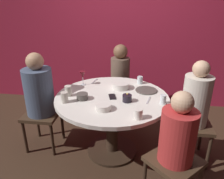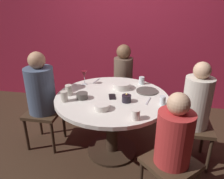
{
  "view_description": "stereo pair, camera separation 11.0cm",
  "coord_description": "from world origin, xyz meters",
  "px_view_note": "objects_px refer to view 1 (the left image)",
  "views": [
    {
      "loc": [
        0.29,
        -2.17,
        1.75
      ],
      "look_at": [
        0.0,
        0.0,
        0.82
      ],
      "focal_mm": 35.1,
      "sensor_mm": 36.0,
      "label": 1
    },
    {
      "loc": [
        0.4,
        -2.16,
        1.75
      ],
      "look_at": [
        0.0,
        0.0,
        0.82
      ],
      "focal_mm": 35.1,
      "sensor_mm": 36.0,
      "label": 2
    }
  ],
  "objects_px": {
    "candle_holder": "(127,98)",
    "cup_center_front": "(68,91)",
    "seated_diner_right": "(196,103)",
    "cell_phone": "(112,97)",
    "bowl_salad_center": "(103,107)",
    "cup_near_candle": "(64,97)",
    "wine_glass": "(83,75)",
    "bowl_small_white": "(121,86)",
    "dinner_plate": "(146,90)",
    "seated_diner_front_right": "(177,138)",
    "bowl_serving_large": "(82,96)",
    "cup_by_right_diner": "(163,99)",
    "seated_diner_back": "(120,73)",
    "cup_far_edge": "(140,80)",
    "seated_diner_left": "(39,92)",
    "dining_table": "(112,109)",
    "cup_by_left_diner": "(138,114)"
  },
  "relations": [
    {
      "from": "cup_by_right_diner",
      "to": "wine_glass",
      "type": "bearing_deg",
      "value": 157.05
    },
    {
      "from": "bowl_small_white",
      "to": "cup_by_right_diner",
      "type": "relative_size",
      "value": 2.15
    },
    {
      "from": "wine_glass",
      "to": "cup_by_right_diner",
      "type": "distance_m",
      "value": 1.03
    },
    {
      "from": "seated_diner_back",
      "to": "cup_near_candle",
      "type": "distance_m",
      "value": 1.22
    },
    {
      "from": "seated_diner_front_right",
      "to": "bowl_serving_large",
      "type": "bearing_deg",
      "value": 16.38
    },
    {
      "from": "seated_diner_right",
      "to": "wine_glass",
      "type": "bearing_deg",
      "value": -12.57
    },
    {
      "from": "bowl_small_white",
      "to": "bowl_salad_center",
      "type": "bearing_deg",
      "value": -101.52
    },
    {
      "from": "bowl_salad_center",
      "to": "cup_near_candle",
      "type": "xyz_separation_m",
      "value": [
        -0.43,
        0.1,
        0.03
      ]
    },
    {
      "from": "seated_diner_left",
      "to": "cell_phone",
      "type": "bearing_deg",
      "value": -1.4
    },
    {
      "from": "dinner_plate",
      "to": "cup_by_left_diner",
      "type": "height_order",
      "value": "cup_by_left_diner"
    },
    {
      "from": "bowl_salad_center",
      "to": "cup_by_right_diner",
      "type": "height_order",
      "value": "cup_by_right_diner"
    },
    {
      "from": "bowl_salad_center",
      "to": "cup_near_candle",
      "type": "relative_size",
      "value": 1.35
    },
    {
      "from": "seated_diner_left",
      "to": "bowl_serving_large",
      "type": "bearing_deg",
      "value": -12.21
    },
    {
      "from": "cup_far_edge",
      "to": "seated_diner_left",
      "type": "bearing_deg",
      "value": -159.44
    },
    {
      "from": "dining_table",
      "to": "seated_diner_front_right",
      "type": "height_order",
      "value": "seated_diner_front_right"
    },
    {
      "from": "bowl_small_white",
      "to": "dining_table",
      "type": "bearing_deg",
      "value": -106.91
    },
    {
      "from": "seated_diner_back",
      "to": "cell_phone",
      "type": "xyz_separation_m",
      "value": [
        0.01,
        -0.93,
        0.04
      ]
    },
    {
      "from": "cup_near_candle",
      "to": "cup_by_left_diner",
      "type": "distance_m",
      "value": 0.8
    },
    {
      "from": "wine_glass",
      "to": "cup_far_edge",
      "type": "relative_size",
      "value": 1.89
    },
    {
      "from": "seated_diner_back",
      "to": "cup_center_front",
      "type": "bearing_deg",
      "value": -26.5
    },
    {
      "from": "seated_diner_left",
      "to": "seated_diner_back",
      "type": "relative_size",
      "value": 1.06
    },
    {
      "from": "cup_near_candle",
      "to": "cup_by_right_diner",
      "type": "height_order",
      "value": "cup_near_candle"
    },
    {
      "from": "bowl_salad_center",
      "to": "cup_by_left_diner",
      "type": "distance_m",
      "value": 0.36
    },
    {
      "from": "candle_holder",
      "to": "bowl_small_white",
      "type": "height_order",
      "value": "candle_holder"
    },
    {
      "from": "cup_center_front",
      "to": "cell_phone",
      "type": "bearing_deg",
      "value": 3.54
    },
    {
      "from": "bowl_small_white",
      "to": "wine_glass",
      "type": "bearing_deg",
      "value": 174.07
    },
    {
      "from": "seated_diner_right",
      "to": "cup_by_right_diner",
      "type": "relative_size",
      "value": 12.37
    },
    {
      "from": "seated_diner_left",
      "to": "cup_far_edge",
      "type": "distance_m",
      "value": 1.22
    },
    {
      "from": "dining_table",
      "to": "bowl_small_white",
      "type": "distance_m",
      "value": 0.32
    },
    {
      "from": "dining_table",
      "to": "cup_by_left_diner",
      "type": "height_order",
      "value": "cup_by_left_diner"
    },
    {
      "from": "wine_glass",
      "to": "bowl_small_white",
      "type": "bearing_deg",
      "value": -5.93
    },
    {
      "from": "seated_diner_front_right",
      "to": "bowl_salad_center",
      "type": "relative_size",
      "value": 7.32
    },
    {
      "from": "candle_holder",
      "to": "bowl_small_white",
      "type": "xyz_separation_m",
      "value": [
        -0.1,
        0.35,
        -0.0
      ]
    },
    {
      "from": "bowl_serving_large",
      "to": "cup_by_right_diner",
      "type": "height_order",
      "value": "cup_by_right_diner"
    },
    {
      "from": "wine_glass",
      "to": "cup_near_candle",
      "type": "bearing_deg",
      "value": -97.34
    },
    {
      "from": "cell_phone",
      "to": "bowl_small_white",
      "type": "height_order",
      "value": "bowl_small_white"
    },
    {
      "from": "seated_diner_back",
      "to": "candle_holder",
      "type": "bearing_deg",
      "value": 9.67
    },
    {
      "from": "seated_diner_right",
      "to": "cell_phone",
      "type": "relative_size",
      "value": 8.41
    },
    {
      "from": "bowl_serving_large",
      "to": "cup_center_front",
      "type": "distance_m",
      "value": 0.19
    },
    {
      "from": "seated_diner_back",
      "to": "bowl_serving_large",
      "type": "height_order",
      "value": "seated_diner_back"
    },
    {
      "from": "dinner_plate",
      "to": "seated_diner_back",
      "type": "bearing_deg",
      "value": 117.9
    },
    {
      "from": "wine_glass",
      "to": "candle_holder",
      "type": "bearing_deg",
      "value": -34.73
    },
    {
      "from": "bowl_serving_large",
      "to": "seated_diner_front_right",
      "type": "bearing_deg",
      "value": -28.62
    },
    {
      "from": "seated_diner_left",
      "to": "cup_by_left_diner",
      "type": "bearing_deg",
      "value": -21.22
    },
    {
      "from": "seated_diner_left",
      "to": "seated_diner_right",
      "type": "bearing_deg",
      "value": 0.0
    },
    {
      "from": "bowl_serving_large",
      "to": "cell_phone",
      "type": "bearing_deg",
      "value": 17.28
    },
    {
      "from": "seated_diner_right",
      "to": "cell_phone",
      "type": "height_order",
      "value": "seated_diner_right"
    },
    {
      "from": "cup_by_left_diner",
      "to": "cup_far_edge",
      "type": "height_order",
      "value": "cup_by_left_diner"
    },
    {
      "from": "dinner_plate",
      "to": "cell_phone",
      "type": "bearing_deg",
      "value": -149.14
    },
    {
      "from": "candle_holder",
      "to": "cup_center_front",
      "type": "bearing_deg",
      "value": 174.82
    }
  ]
}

